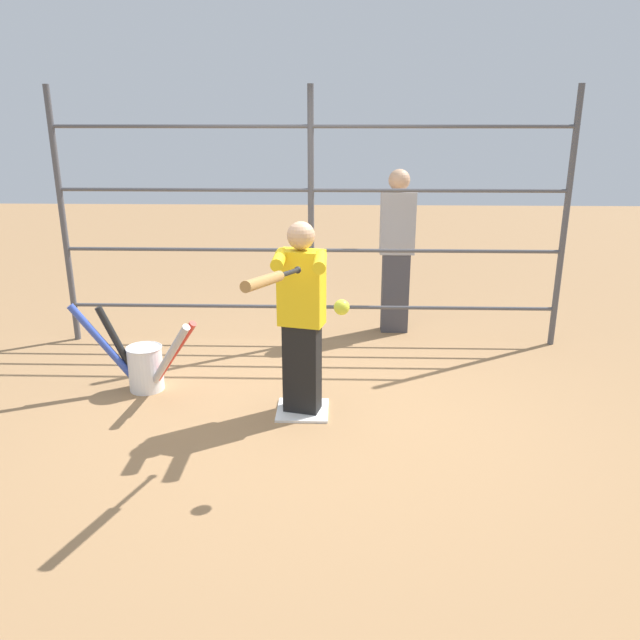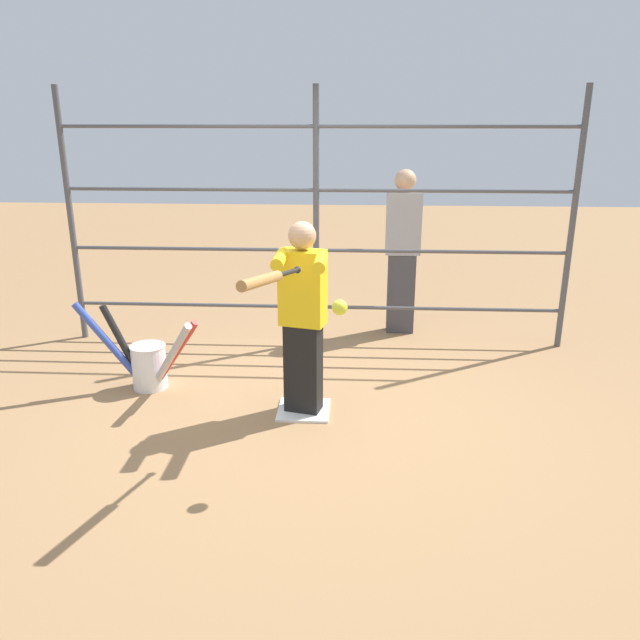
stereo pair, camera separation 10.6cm
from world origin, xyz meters
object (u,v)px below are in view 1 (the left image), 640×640
object	(u,v)px
bystander_behind_fence	(397,249)
softball_in_flight	(342,307)
baseball_bat_swinging	(268,280)
bat_bucket	(144,364)
batter	(302,314)

from	to	relation	value
bystander_behind_fence	softball_in_flight	bearing A→B (deg)	78.25
softball_in_flight	bystander_behind_fence	world-z (taller)	bystander_behind_fence
baseball_bat_swinging	softball_in_flight	world-z (taller)	baseball_bat_swinging
baseball_bat_swinging	bystander_behind_fence	bearing A→B (deg)	-109.29
bystander_behind_fence	baseball_bat_swinging	bearing A→B (deg)	70.71
baseball_bat_swinging	bat_bucket	bearing A→B (deg)	-46.26
batter	bat_bucket	world-z (taller)	batter
softball_in_flight	bat_bucket	bearing A→B (deg)	-35.30
baseball_bat_swinging	bystander_behind_fence	size ratio (longest dim) A/B	0.50
bat_bucket	bystander_behind_fence	bearing A→B (deg)	-143.59
batter	bat_bucket	distance (m)	1.49
softball_in_flight	bystander_behind_fence	distance (m)	2.85
batter	softball_in_flight	world-z (taller)	batter
bat_bucket	bystander_behind_fence	size ratio (longest dim) A/B	0.62
bystander_behind_fence	bat_bucket	bearing A→B (deg)	36.41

